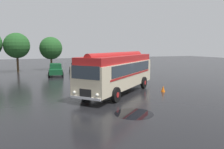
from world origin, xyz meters
TOP-DOWN VIEW (x-y plane):
  - ground_plane at (0.00, 0.00)m, footprint 120.00×120.00m
  - vintage_bus at (0.16, 0.03)m, footprint 9.18×8.50m
  - car_near_left at (-3.46, 13.43)m, footprint 2.33×4.37m
  - car_mid_left at (-0.31, 13.57)m, footprint 2.03×4.24m
  - car_mid_right at (2.19, 14.01)m, footprint 2.05×4.25m
  - car_far_right at (4.92, 14.02)m, footprint 2.34×4.38m
  - box_van at (7.60, 13.68)m, footprint 2.60×5.87m
  - tree_left_of_centre at (-8.34, 19.94)m, footprint 3.92×3.92m
  - tree_centre at (-3.21, 21.23)m, footprint 3.78×3.78m
  - traffic_cone at (3.94, -1.12)m, footprint 0.36×0.36m
  - puddle_patch at (-1.34, -5.86)m, footprint 2.33×2.33m

SIDE VIEW (x-z plane):
  - ground_plane at x=0.00m, z-range 0.00..0.00m
  - puddle_patch at x=-1.34m, z-range 0.00..0.01m
  - traffic_cone at x=3.94m, z-range 0.00..0.55m
  - car_near_left at x=-3.46m, z-range 0.02..1.68m
  - car_mid_left at x=-0.31m, z-range 0.02..1.68m
  - car_mid_right at x=2.19m, z-range 0.02..1.68m
  - car_far_right at x=4.92m, z-range 0.02..1.68m
  - box_van at x=7.60m, z-range 0.11..2.61m
  - vintage_bus at x=0.16m, z-range 0.15..3.64m
  - tree_centre at x=-3.21m, z-range 0.97..6.58m
  - tree_left_of_centre at x=-8.34m, z-range 1.08..7.18m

